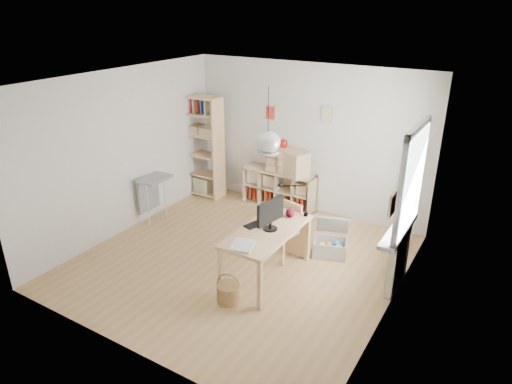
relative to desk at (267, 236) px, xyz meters
The scene contains 20 objects.
ground 0.87m from the desk, 164.74° to the left, with size 4.50×4.50×0.00m, color #AB8155.
room_shell 1.34m from the desk, 164.74° to the left, with size 4.50×4.50×4.50m.
window_unit 2.04m from the desk, 24.12° to the left, with size 0.07×1.16×1.46m.
radiator 1.82m from the desk, 24.58° to the left, with size 0.10×0.80×0.80m, color white.
windowsill 1.77m from the desk, 25.25° to the left, with size 0.22×1.20×0.06m, color silver.
desk is the anchor object (origin of this frame).
cube_shelf 2.48m from the desk, 114.61° to the left, with size 1.40×0.38×0.72m.
tall_bookshelf 3.27m from the desk, 142.99° to the left, with size 0.80×0.38×2.00m.
side_table 2.64m from the desk, 169.06° to the left, with size 0.40×0.55×0.85m.
chair 0.66m from the desk, 94.94° to the left, with size 0.50×0.50×0.86m.
wicker_basket 0.94m from the desk, 99.54° to the right, with size 0.31×0.31×0.43m.
storage_chest 1.27m from the desk, 62.85° to the left, with size 0.66×0.70×0.54m.
monitor 0.34m from the desk, 44.47° to the left, with size 0.20×0.51×0.44m.
keyboard 0.24m from the desk, 162.43° to the left, with size 0.14×0.38×0.02m, color black.
task_lamp 0.74m from the desk, 85.35° to the left, with size 0.45×0.17×0.48m.
yarn_ball 0.54m from the desk, 79.31° to the left, with size 0.14×0.14×0.14m, color #4C0A17.
paper_tray 0.58m from the desk, 93.74° to the right, with size 0.27×0.34×0.03m, color silver.
drawer_chest 2.36m from the desk, 110.57° to the left, with size 0.80×0.37×0.46m, color tan.
red_vase 2.45m from the desk, 112.72° to the left, with size 0.14×0.14×0.17m, color maroon.
potted_plant 1.91m from the desk, 32.92° to the left, with size 0.31×0.27×0.34m, color #235A22.
Camera 1 is at (3.30, -4.99, 3.67)m, focal length 32.00 mm.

